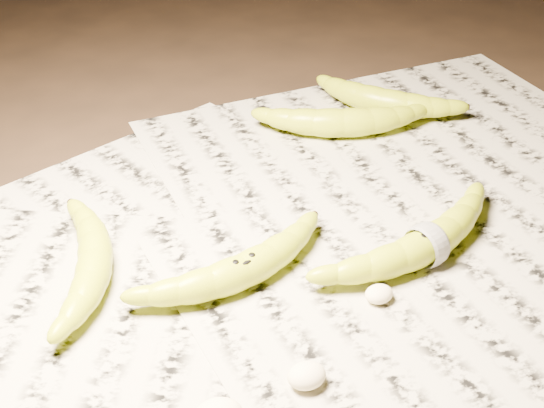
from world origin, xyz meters
name	(u,v)px	position (x,y,z in m)	size (l,w,h in m)	color
ground	(246,254)	(0.00, 0.00, 0.00)	(3.00, 3.00, 0.00)	black
newspaper_patch	(291,257)	(0.04, -0.03, 0.00)	(0.90, 0.70, 0.01)	#ACA994
banana_left_b	(94,258)	(-0.14, 0.02, 0.02)	(0.17, 0.05, 0.03)	#B0C118
banana_center	(243,268)	(-0.02, -0.05, 0.03)	(0.18, 0.05, 0.03)	#B0C118
banana_taped	(427,242)	(0.15, -0.08, 0.03)	(0.21, 0.06, 0.04)	#B0C118
banana_upper_a	(343,120)	(0.20, 0.17, 0.03)	(0.19, 0.06, 0.04)	#B0C118
banana_upper_b	(383,99)	(0.27, 0.20, 0.03)	(0.17, 0.06, 0.04)	#B0C118
measuring_tape	(427,242)	(0.15, -0.08, 0.03)	(0.04, 0.04, 0.00)	white
flesh_chunk_b	(307,372)	(-0.02, -0.18, 0.02)	(0.03, 0.03, 0.02)	beige
flesh_chunk_c	(379,291)	(0.08, -0.12, 0.02)	(0.03, 0.02, 0.02)	beige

